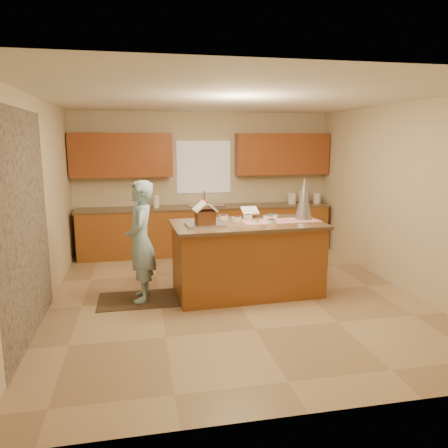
% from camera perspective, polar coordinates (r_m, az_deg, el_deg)
% --- Properties ---
extents(floor, '(5.50, 5.50, 0.00)m').
position_cam_1_polar(floor, '(6.19, 1.29, -9.45)').
color(floor, tan).
rests_on(floor, ground).
extents(ceiling, '(5.50, 5.50, 0.00)m').
position_cam_1_polar(ceiling, '(5.83, 1.41, 16.31)').
color(ceiling, silver).
rests_on(ceiling, floor).
extents(wall_back, '(5.50, 5.50, 0.00)m').
position_cam_1_polar(wall_back, '(8.54, -2.73, 5.52)').
color(wall_back, beige).
rests_on(wall_back, floor).
extents(wall_front, '(5.50, 5.50, 0.00)m').
position_cam_1_polar(wall_front, '(3.28, 11.99, -3.52)').
color(wall_front, beige).
rests_on(wall_front, floor).
extents(wall_left, '(5.50, 5.50, 0.00)m').
position_cam_1_polar(wall_left, '(5.84, -23.34, 2.13)').
color(wall_left, beige).
rests_on(wall_left, floor).
extents(wall_right, '(5.50, 5.50, 0.00)m').
position_cam_1_polar(wall_right, '(6.85, 22.24, 3.38)').
color(wall_right, beige).
rests_on(wall_right, floor).
extents(stone_accent, '(0.00, 2.50, 2.50)m').
position_cam_1_polar(stone_accent, '(5.09, -24.84, -0.33)').
color(stone_accent, gray).
rests_on(stone_accent, wall_left).
extents(window_curtain, '(1.05, 0.03, 1.00)m').
position_cam_1_polar(window_curtain, '(8.49, -2.71, 7.52)').
color(window_curtain, white).
rests_on(window_curtain, wall_back).
extents(back_counter_base, '(4.80, 0.60, 0.88)m').
position_cam_1_polar(back_counter_base, '(8.38, -2.36, -0.87)').
color(back_counter_base, '#9B4520').
rests_on(back_counter_base, floor).
extents(back_counter_top, '(4.85, 0.63, 0.04)m').
position_cam_1_polar(back_counter_top, '(8.30, -2.38, 2.24)').
color(back_counter_top, brown).
rests_on(back_counter_top, back_counter_base).
extents(upper_cabinet_left, '(1.85, 0.35, 0.80)m').
position_cam_1_polar(upper_cabinet_left, '(8.24, -13.42, 8.87)').
color(upper_cabinet_left, brown).
rests_on(upper_cabinet_left, wall_back).
extents(upper_cabinet_right, '(1.85, 0.35, 0.80)m').
position_cam_1_polar(upper_cabinet_right, '(8.70, 7.70, 9.16)').
color(upper_cabinet_right, brown).
rests_on(upper_cabinet_right, wall_back).
extents(sink, '(0.70, 0.45, 0.12)m').
position_cam_1_polar(sink, '(8.30, -2.38, 2.17)').
color(sink, silver).
rests_on(sink, back_counter_top).
extents(faucet, '(0.03, 0.03, 0.28)m').
position_cam_1_polar(faucet, '(8.46, -2.58, 3.49)').
color(faucet, silver).
rests_on(faucet, back_counter_top).
extents(island_base, '(2.05, 1.09, 0.98)m').
position_cam_1_polar(island_base, '(6.17, 3.06, -4.72)').
color(island_base, '#9B4520').
rests_on(island_base, floor).
extents(island_top, '(2.15, 1.19, 0.04)m').
position_cam_1_polar(island_top, '(6.05, 3.11, -0.03)').
color(island_top, brown).
rests_on(island_top, island_base).
extents(table_runner, '(1.13, 0.45, 0.01)m').
position_cam_1_polar(table_runner, '(6.21, 7.55, 0.41)').
color(table_runner, '#9F0B19').
rests_on(table_runner, island_top).
extents(baking_tray, '(0.53, 0.40, 0.03)m').
position_cam_1_polar(baking_tray, '(5.84, -2.50, -0.06)').
color(baking_tray, silver).
rests_on(baking_tray, island_top).
extents(cookbook, '(0.25, 0.20, 0.11)m').
position_cam_1_polar(cookbook, '(6.48, 3.44, 1.80)').
color(cookbook, white).
rests_on(cookbook, island_top).
extents(tinsel_tree, '(0.26, 0.26, 0.61)m').
position_cam_1_polar(tinsel_tree, '(6.35, 10.54, 3.34)').
color(tinsel_tree, silver).
rests_on(tinsel_tree, island_top).
extents(rug, '(1.11, 0.72, 0.01)m').
position_cam_1_polar(rug, '(6.13, -11.15, -9.79)').
color(rug, black).
rests_on(rug, floor).
extents(boy, '(0.42, 0.61, 1.64)m').
position_cam_1_polar(boy, '(5.90, -10.96, -2.25)').
color(boy, '#90B8CD').
rests_on(boy, rug).
extents(canister_a, '(0.16, 0.16, 0.22)m').
position_cam_1_polar(canister_a, '(8.72, 9.01, 3.39)').
color(canister_a, white).
rests_on(canister_a, back_counter_top).
extents(canister_b, '(0.18, 0.18, 0.26)m').
position_cam_1_polar(canister_b, '(8.81, 10.47, 3.54)').
color(canister_b, white).
rests_on(canister_b, back_counter_top).
extents(canister_c, '(0.14, 0.14, 0.20)m').
position_cam_1_polar(canister_c, '(8.92, 12.22, 3.38)').
color(canister_c, white).
rests_on(canister_c, back_counter_top).
extents(paper_towel, '(0.11, 0.11, 0.24)m').
position_cam_1_polar(paper_towel, '(8.19, -8.97, 2.97)').
color(paper_towel, white).
rests_on(paper_towel, back_counter_top).
extents(gingerbread_house, '(0.32, 0.33, 0.31)m').
position_cam_1_polar(gingerbread_house, '(5.82, -2.52, 1.21)').
color(gingerbread_house, brown).
rests_on(gingerbread_house, baking_tray).
extents(candy_bowls, '(0.87, 0.59, 0.06)m').
position_cam_1_polar(candy_bowls, '(6.21, 3.94, 0.75)').
color(candy_bowls, '#9A337D').
rests_on(candy_bowls, island_top).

